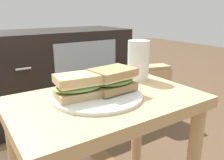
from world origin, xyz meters
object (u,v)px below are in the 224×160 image
object	(u,v)px
tv_cabinet	(57,73)
sandwich_front	(79,86)
plate	(97,95)
sandwich_back	(113,79)
beer_glass	(138,61)
paper_bag	(152,93)

from	to	relation	value
tv_cabinet	sandwich_front	world-z (taller)	tv_cabinet
plate	sandwich_front	bearing A→B (deg)	174.48
sandwich_back	beer_glass	xyz separation A→B (m)	(0.17, 0.08, 0.02)
paper_bag	sandwich_back	bearing A→B (deg)	-142.37
tv_cabinet	beer_glass	size ratio (longest dim) A/B	6.72
sandwich_back	paper_bag	xyz separation A→B (m)	(0.64, 0.50, -0.32)
plate	sandwich_front	size ratio (longest dim) A/B	1.80
plate	paper_bag	size ratio (longest dim) A/B	0.73
sandwich_front	beer_glass	world-z (taller)	beer_glass
tv_cabinet	plate	distance (m)	0.97
sandwich_back	paper_bag	world-z (taller)	sandwich_back
tv_cabinet	sandwich_back	world-z (taller)	tv_cabinet
plate	sandwich_front	distance (m)	0.07
sandwich_back	beer_glass	distance (m)	0.19
sandwich_front	sandwich_back	size ratio (longest dim) A/B	1.06
tv_cabinet	beer_glass	bearing A→B (deg)	-90.04
tv_cabinet	plate	xyz separation A→B (m)	(-0.22, -0.93, 0.17)
beer_glass	paper_bag	size ratio (longest dim) A/B	0.39
sandwich_front	sandwich_back	bearing A→B (deg)	-5.52
tv_cabinet	beer_glass	distance (m)	0.89
sandwich_back	paper_bag	distance (m)	0.88
beer_glass	plate	bearing A→B (deg)	-160.96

